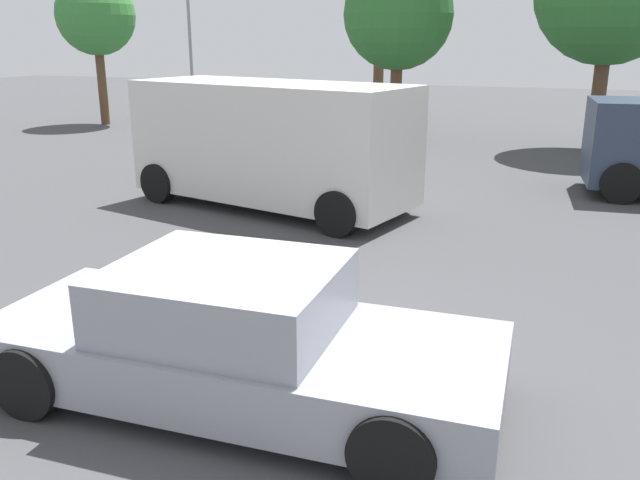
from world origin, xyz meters
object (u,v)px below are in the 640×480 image
pedestrian (340,140)px  light_post_far (189,15)px  van_white (272,141)px  sedan_foreground (236,339)px

pedestrian → light_post_far: size_ratio=0.27×
van_white → pedestrian: 2.72m
sedan_foreground → pedestrian: 9.37m
van_white → light_post_far: size_ratio=0.98×
pedestrian → sedan_foreground: bearing=96.2°
light_post_far → sedan_foreground: bearing=-57.9°
pedestrian → light_post_far: light_post_far is taller
sedan_foreground → pedestrian: size_ratio=2.97×
van_white → pedestrian: bearing=94.5°
sedan_foreground → light_post_far: light_post_far is taller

